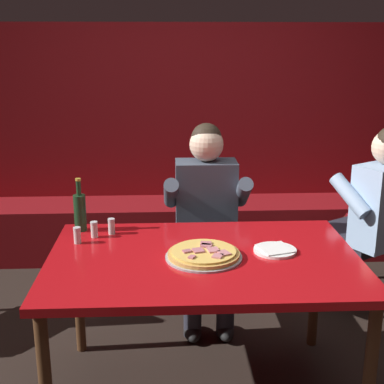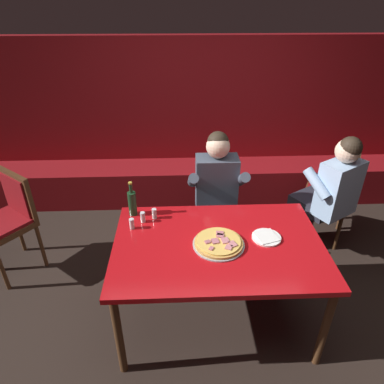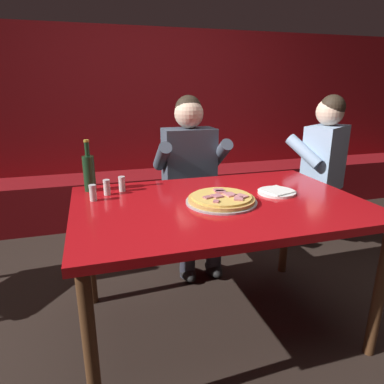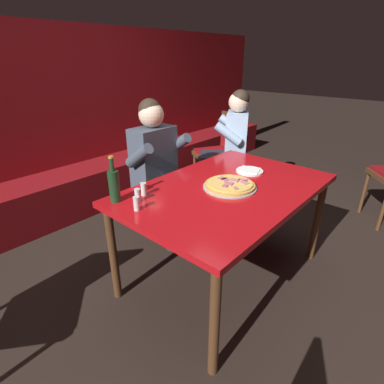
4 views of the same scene
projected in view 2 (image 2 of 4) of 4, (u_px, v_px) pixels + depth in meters
name	position (u px, v px, depth m)	size (l,w,h in m)	color
ground_plane	(215.00, 315.00, 2.82)	(24.00, 24.00, 0.00)	black
booth_wall_panel	(200.00, 119.00, 4.21)	(6.80, 0.16, 1.90)	maroon
booth_bench	(201.00, 182.00, 4.30)	(6.46, 0.48, 0.46)	maroon
main_dining_table	(218.00, 251.00, 2.47)	(1.49, 0.99, 0.76)	#4C2D19
pizza	(219.00, 243.00, 2.40)	(0.37, 0.37, 0.05)	#9E9EA3
plate_white_paper	(266.00, 237.00, 2.47)	(0.21, 0.21, 0.02)	white
beer_bottle	(132.00, 202.00, 2.69)	(0.07, 0.07, 0.29)	#19381E
shaker_parmesan	(143.00, 218.00, 2.63)	(0.04, 0.04, 0.09)	silver
shaker_oregano	(154.00, 214.00, 2.68)	(0.04, 0.04, 0.09)	silver
shaker_red_pepper_flakes	(132.00, 224.00, 2.56)	(0.04, 0.04, 0.09)	silver
diner_seated_blue_shirt	(217.00, 195.00, 3.11)	(0.53, 0.53, 1.27)	black
dining_chair_far_left	(9.00, 215.00, 3.07)	(0.62, 0.62, 0.95)	#4C2D19
dining_chair_side_aisle	(336.00, 191.00, 3.45)	(0.59, 0.59, 0.96)	#4C2D19
diner_standing_companion	(329.00, 192.00, 3.16)	(0.61, 0.64, 1.27)	black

